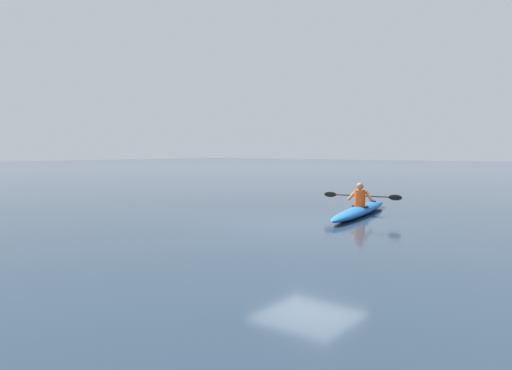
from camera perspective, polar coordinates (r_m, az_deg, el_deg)
The scene contains 3 objects.
ground_plane at distance 12.31m, azimuth 6.61°, elevation -4.87°, with size 160.00×160.00×0.00m, color #1E2D3D.
kayak at distance 14.35m, azimuth 12.81°, elevation -3.07°, with size 1.44×5.18×0.28m.
kayaker at distance 14.25m, azimuth 12.77°, elevation -1.36°, with size 2.38×0.59×0.71m.
Camera 1 is at (-6.42, 10.32, 1.95)m, focal length 32.27 mm.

